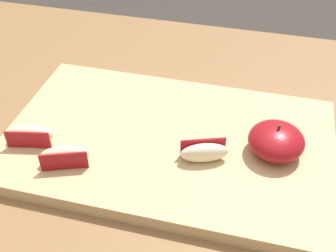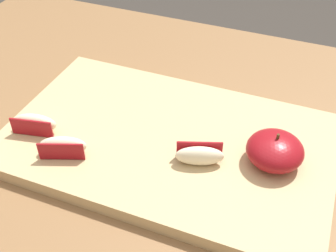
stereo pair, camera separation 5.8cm
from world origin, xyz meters
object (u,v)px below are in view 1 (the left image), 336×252
(apple_half_skin_up, at_px, (276,141))
(apple_wedge_middle, at_px, (204,152))
(apple_wedge_back, at_px, (65,156))
(apple_wedge_front, at_px, (30,135))
(cutting_board, at_px, (168,142))

(apple_half_skin_up, height_order, apple_wedge_middle, apple_half_skin_up)
(apple_wedge_back, height_order, apple_wedge_front, same)
(apple_wedge_back, bearing_deg, apple_half_skin_up, 18.64)
(apple_wedge_middle, bearing_deg, apple_half_skin_up, 23.02)
(apple_half_skin_up, relative_size, apple_wedge_middle, 1.12)
(cutting_board, relative_size, apple_half_skin_up, 6.13)
(apple_half_skin_up, bearing_deg, apple_wedge_back, -161.36)
(apple_wedge_back, xyz_separation_m, apple_wedge_front, (-0.06, 0.03, 0.00))
(cutting_board, bearing_deg, apple_wedge_back, -144.56)
(cutting_board, distance_m, apple_half_skin_up, 0.15)
(cutting_board, xyz_separation_m, apple_wedge_middle, (0.06, -0.03, 0.02))
(apple_wedge_front, bearing_deg, apple_half_skin_up, 10.88)
(apple_half_skin_up, relative_size, apple_wedge_front, 1.13)
(cutting_board, bearing_deg, apple_half_skin_up, 2.15)
(apple_wedge_back, bearing_deg, cutting_board, 35.44)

